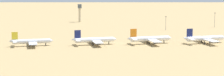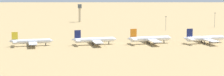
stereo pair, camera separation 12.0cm
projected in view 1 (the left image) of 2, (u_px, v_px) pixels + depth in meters
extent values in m
plane|color=tan|center=(121.00, 43.00, 386.21)|extent=(4000.00, 4000.00, 0.00)
cylinder|color=silver|center=(31.00, 41.00, 369.78)|extent=(33.48, 7.62, 4.15)
cone|color=silver|center=(52.00, 41.00, 373.65)|extent=(3.51, 4.25, 3.95)
cone|color=silver|center=(11.00, 41.00, 365.81)|extent=(4.50, 3.95, 3.53)
cube|color=yellow|center=(15.00, 36.00, 365.85)|extent=(5.42, 1.08, 6.75)
cube|color=silver|center=(15.00, 41.00, 370.61)|extent=(4.05, 7.37, 0.37)
cube|color=silver|center=(15.00, 42.00, 362.59)|extent=(4.05, 7.37, 0.37)
cube|color=silver|center=(33.00, 42.00, 370.09)|extent=(10.51, 33.78, 0.58)
cylinder|color=slate|center=(34.00, 42.00, 378.05)|extent=(3.96, 2.66, 2.28)
cylinder|color=slate|center=(34.00, 45.00, 363.01)|extent=(3.96, 2.66, 2.28)
cylinder|color=black|center=(46.00, 44.00, 372.96)|extent=(0.73, 0.73, 2.28)
cylinder|color=black|center=(30.00, 44.00, 372.33)|extent=(0.73, 0.73, 2.28)
cylinder|color=black|center=(30.00, 45.00, 367.52)|extent=(0.73, 0.73, 2.28)
cylinder|color=white|center=(94.00, 40.00, 376.30)|extent=(35.83, 8.87, 4.44)
cone|color=white|center=(115.00, 39.00, 380.83)|extent=(3.84, 4.61, 4.22)
cone|color=white|center=(74.00, 40.00, 371.67)|extent=(4.88, 4.30, 3.78)
cube|color=navy|center=(78.00, 34.00, 371.79)|extent=(5.80, 1.28, 7.22)
cube|color=white|center=(77.00, 39.00, 376.86)|extent=(4.47, 7.94, 0.40)
cube|color=white|center=(78.00, 41.00, 368.32)|extent=(4.47, 7.94, 0.40)
cube|color=white|center=(96.00, 40.00, 376.66)|extent=(11.95, 36.22, 0.62)
cylinder|color=slate|center=(95.00, 41.00, 385.16)|extent=(4.27, 2.93, 2.44)
cylinder|color=slate|center=(99.00, 44.00, 369.14)|extent=(4.27, 2.93, 2.44)
cylinder|color=black|center=(109.00, 43.00, 379.97)|extent=(0.78, 0.78, 2.44)
cylinder|color=black|center=(92.00, 43.00, 378.98)|extent=(0.78, 0.78, 2.44)
cylinder|color=black|center=(93.00, 44.00, 373.86)|extent=(0.78, 0.78, 2.44)
cylinder|color=white|center=(150.00, 39.00, 381.95)|extent=(37.12, 9.71, 4.60)
cone|color=white|center=(170.00, 38.00, 386.92)|extent=(4.03, 4.81, 4.37)
cone|color=white|center=(129.00, 39.00, 376.88)|extent=(5.11, 4.52, 3.91)
cube|color=orange|center=(133.00, 33.00, 377.06)|extent=(6.01, 1.41, 7.48)
cube|color=white|center=(132.00, 38.00, 382.29)|extent=(4.74, 8.27, 0.41)
cube|color=white|center=(135.00, 40.00, 373.48)|extent=(4.74, 8.27, 0.41)
cube|color=white|center=(151.00, 39.00, 382.34)|extent=(12.90, 37.57, 0.64)
cylinder|color=slate|center=(149.00, 40.00, 391.13)|extent=(4.46, 3.09, 2.53)
cylinder|color=slate|center=(155.00, 42.00, 374.60)|extent=(4.46, 3.09, 2.53)
cylinder|color=black|center=(164.00, 42.00, 385.96)|extent=(0.81, 0.81, 2.53)
cylinder|color=black|center=(147.00, 42.00, 384.70)|extent=(0.81, 0.81, 2.53)
cylinder|color=black|center=(149.00, 43.00, 379.41)|extent=(0.81, 0.81, 2.53)
cylinder|color=white|center=(205.00, 38.00, 384.48)|extent=(36.83, 11.46, 4.58)
cone|color=white|center=(223.00, 37.00, 390.40)|extent=(4.20, 4.92, 4.35)
cone|color=white|center=(186.00, 39.00, 378.47)|extent=(5.24, 4.69, 3.89)
cube|color=navy|center=(190.00, 33.00, 378.84)|extent=(5.95, 1.69, 7.44)
cube|color=white|center=(187.00, 38.00, 383.98)|extent=(5.08, 8.34, 0.41)
cube|color=white|center=(192.00, 39.00, 375.34)|extent=(5.08, 8.34, 0.41)
cube|color=white|center=(206.00, 39.00, 384.93)|extent=(14.61, 37.44, 0.64)
cylinder|color=slate|center=(202.00, 39.00, 393.60)|extent=(4.52, 3.26, 2.52)
cylinder|color=slate|center=(212.00, 42.00, 377.41)|extent=(4.52, 3.26, 2.52)
cylinder|color=black|center=(218.00, 41.00, 389.14)|extent=(0.80, 0.80, 2.52)
cylinder|color=black|center=(202.00, 42.00, 387.09)|extent=(0.80, 0.80, 2.52)
cylinder|color=black|center=(205.00, 43.00, 381.91)|extent=(0.80, 0.80, 2.52)
cylinder|color=#C6B793|center=(80.00, 15.00, 565.50)|extent=(3.20, 3.20, 19.10)
cube|color=#4C5660|center=(80.00, 6.00, 563.68)|extent=(5.20, 5.20, 5.39)
cylinder|color=#59595E|center=(215.00, 20.00, 503.54)|extent=(0.36, 0.36, 17.70)
cube|color=#333333|center=(215.00, 13.00, 502.19)|extent=(1.80, 0.50, 0.50)
cylinder|color=#59595E|center=(166.00, 24.00, 477.38)|extent=(0.36, 0.36, 15.76)
cube|color=#333333|center=(166.00, 17.00, 476.17)|extent=(1.80, 0.50, 0.50)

